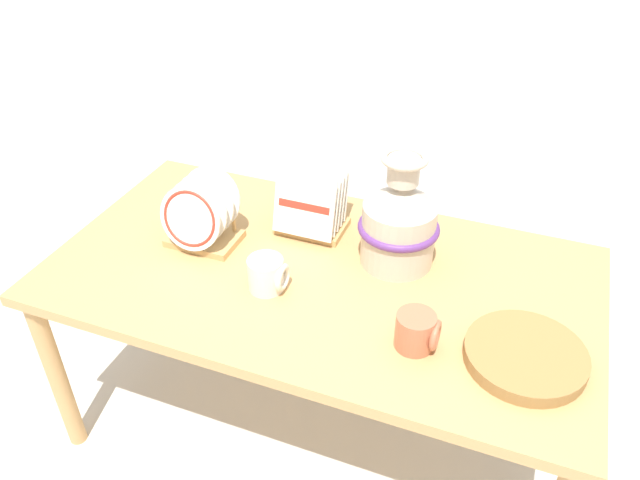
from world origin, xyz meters
TOP-DOWN VIEW (x-y plane):
  - ground_plane at (0.00, 0.00)m, footprint 14.00×14.00m
  - display_table at (0.00, 0.00)m, footprint 1.57×0.85m
  - ceramic_vase at (0.19, 0.13)m, footprint 0.23×0.23m
  - dish_rack_round_plates at (-0.38, 0.00)m, footprint 0.21×0.18m
  - dish_rack_square_plates at (-0.10, 0.20)m, footprint 0.21×0.18m
  - wicker_charger_stack at (0.59, -0.15)m, footprint 0.29×0.29m
  - mug_terracotta_glaze at (0.33, -0.19)m, footprint 0.11×0.10m
  - mug_cream_glaze at (-0.11, -0.12)m, footprint 0.11×0.10m

SIDE VIEW (x-z plane):
  - ground_plane at x=0.00m, z-range 0.00..0.00m
  - display_table at x=0.00m, z-range 0.26..0.92m
  - wicker_charger_stack at x=0.59m, z-range 0.66..0.69m
  - mug_terracotta_glaze at x=0.33m, z-range 0.66..0.75m
  - mug_cream_glaze at x=-0.11m, z-range 0.66..0.75m
  - dish_rack_square_plates at x=-0.10m, z-range 0.63..0.85m
  - dish_rack_round_plates at x=-0.38m, z-range 0.63..0.85m
  - ceramic_vase at x=0.19m, z-range 0.62..0.97m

